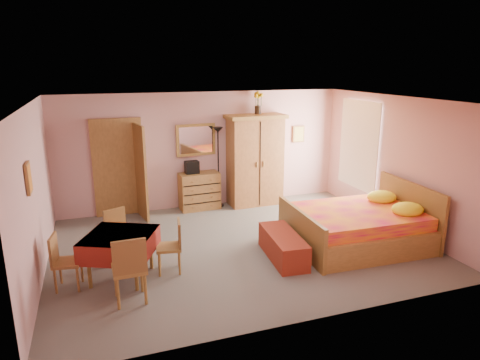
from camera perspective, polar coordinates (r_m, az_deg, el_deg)
name	(u,v)px	position (r m, az deg, el deg)	size (l,w,h in m)	color
floor	(240,246)	(7.83, 0.03, -8.76)	(6.50, 6.50, 0.00)	slate
ceiling	(240,100)	(7.18, 0.03, 10.57)	(6.50, 6.50, 0.00)	brown
wall_back	(204,150)	(9.74, -4.81, 3.99)	(6.50, 0.10, 2.60)	#C38D8E
wall_front	(309,226)	(5.21, 9.13, -6.10)	(6.50, 0.10, 2.60)	#C38D8E
wall_left	(35,194)	(7.07, -25.70, -1.74)	(0.10, 5.00, 2.60)	#C38D8E
wall_right	(396,163)	(8.98, 20.04, 2.17)	(0.10, 5.00, 2.60)	#C38D8E
doorway	(118,169)	(9.49, -15.91, 1.47)	(1.06, 0.12, 2.15)	#9E6B35
window	(359,145)	(9.86, 15.60, 4.52)	(0.08, 1.40, 1.95)	white
picture_left	(28,178)	(6.40, -26.38, 0.23)	(0.04, 0.32, 0.42)	orange
picture_back	(298,134)	(10.49, 7.80, 6.09)	(0.30, 0.04, 0.40)	#D8BF59
chest_of_drawers	(199,191)	(9.68, -5.42, -1.46)	(0.88, 0.44, 0.84)	olive
wall_mirror	(196,140)	(9.62, -5.89, 5.35)	(0.90, 0.05, 0.71)	silver
stereo	(192,167)	(9.54, -6.44, 1.71)	(0.29, 0.22, 0.28)	black
floor_lamp	(218,167)	(9.71, -2.91, 1.68)	(0.23, 0.23, 1.83)	black
wardrobe	(255,160)	(9.85, 2.01, 2.66)	(1.33, 0.69, 2.09)	#A16436
sunflower_vase	(258,103)	(9.78, 2.41, 10.26)	(0.20, 0.20, 0.50)	gold
bed	(357,216)	(7.97, 15.35, -4.71)	(2.33, 1.83, 1.08)	#D11444
bench	(283,246)	(7.32, 5.76, -8.75)	(0.48, 1.29, 0.43)	maroon
dining_table	(121,256)	(6.84, -15.57, -9.76)	(0.97, 0.97, 0.71)	maroon
chair_south	(129,268)	(6.14, -14.57, -11.28)	(0.45, 0.45, 0.98)	#A37537
chair_north	(121,235)	(7.44, -15.62, -7.11)	(0.39, 0.39, 0.85)	#A26936
chair_west	(67,262)	(6.77, -22.03, -10.06)	(0.38, 0.38, 0.83)	#9C6435
chair_east	(169,247)	(6.86, -9.48, -8.74)	(0.38, 0.38, 0.84)	#A77938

